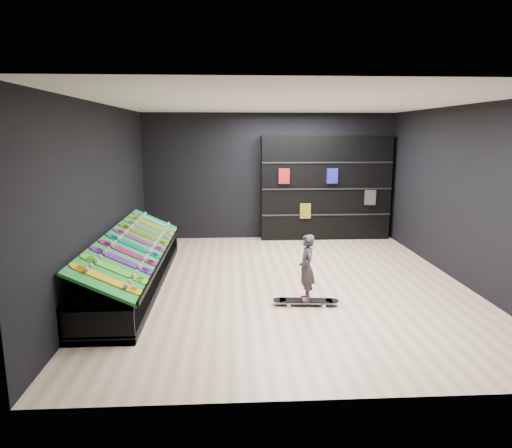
{
  "coord_description": "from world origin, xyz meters",
  "views": [
    {
      "loc": [
        -0.93,
        -7.44,
        2.53
      ],
      "look_at": [
        -0.5,
        0.2,
        1.0
      ],
      "focal_mm": 32.0,
      "sensor_mm": 36.0,
      "label": 1
    }
  ],
  "objects": [
    {
      "name": "back_shelving",
      "position": [
        1.34,
        3.32,
        1.24
      ],
      "size": [
        3.09,
        0.36,
        2.47
      ],
      "primitive_type": "cube",
      "color": "black",
      "rests_on": "ground"
    },
    {
      "name": "display_board_1",
      "position": [
        -2.49,
        -1.48,
        0.74
      ],
      "size": [
        0.93,
        0.22,
        0.5
      ],
      "primitive_type": null,
      "rotation": [
        0.0,
        0.44,
        0.0
      ],
      "color": "green",
      "rests_on": "turf_ramp"
    },
    {
      "name": "display_board_9",
      "position": [
        -2.49,
        1.9,
        0.74
      ],
      "size": [
        0.93,
        0.22,
        0.5
      ],
      "primitive_type": null,
      "rotation": [
        0.0,
        0.44,
        0.0
      ],
      "color": "#0CB2E5",
      "rests_on": "turf_ramp"
    },
    {
      "name": "child",
      "position": [
        0.18,
        -1.05,
        0.39
      ],
      "size": [
        0.17,
        0.23,
        0.6
      ],
      "primitive_type": "imported",
      "rotation": [
        0.0,
        0.0,
        -1.51
      ],
      "color": "black",
      "rests_on": "floor_skateboard"
    },
    {
      "name": "display_rack",
      "position": [
        -2.55,
        0.0,
        0.25
      ],
      "size": [
        0.9,
        4.5,
        0.5
      ],
      "primitive_type": null,
      "color": "black",
      "rests_on": "ground"
    },
    {
      "name": "wall_back",
      "position": [
        0.0,
        3.5,
        1.5
      ],
      "size": [
        6.0,
        0.02,
        3.0
      ],
      "primitive_type": "cube",
      "color": "black",
      "rests_on": "ground"
    },
    {
      "name": "display_board_6",
      "position": [
        -2.49,
        0.63,
        0.74
      ],
      "size": [
        0.93,
        0.22,
        0.5
      ],
      "primitive_type": null,
      "rotation": [
        0.0,
        0.44,
        0.0
      ],
      "color": "yellow",
      "rests_on": "turf_ramp"
    },
    {
      "name": "display_board_8",
      "position": [
        -2.49,
        1.48,
        0.74
      ],
      "size": [
        0.93,
        0.22,
        0.5
      ],
      "primitive_type": null,
      "rotation": [
        0.0,
        0.44,
        0.0
      ],
      "color": "orange",
      "rests_on": "turf_ramp"
    },
    {
      "name": "turf_ramp",
      "position": [
        -2.5,
        0.0,
        0.71
      ],
      "size": [
        0.92,
        4.5,
        0.46
      ],
      "primitive_type": "cube",
      "rotation": [
        0.0,
        0.44,
        0.0
      ],
      "color": "#106A1E",
      "rests_on": "display_rack"
    },
    {
      "name": "display_board_2",
      "position": [
        -2.49,
        -1.06,
        0.74
      ],
      "size": [
        0.93,
        0.22,
        0.5
      ],
      "primitive_type": null,
      "rotation": [
        0.0,
        0.44,
        0.0
      ],
      "color": "purple",
      "rests_on": "turf_ramp"
    },
    {
      "name": "display_board_3",
      "position": [
        -2.49,
        -0.63,
        0.74
      ],
      "size": [
        0.93,
        0.22,
        0.5
      ],
      "primitive_type": null,
      "rotation": [
        0.0,
        0.44,
        0.0
      ],
      "color": "#E5198C",
      "rests_on": "turf_ramp"
    },
    {
      "name": "display_board_0",
      "position": [
        -2.49,
        -1.9,
        0.74
      ],
      "size": [
        0.93,
        0.22,
        0.5
      ],
      "primitive_type": null,
      "rotation": [
        0.0,
        0.44,
        0.0
      ],
      "color": "yellow",
      "rests_on": "turf_ramp"
    },
    {
      "name": "display_board_4",
      "position": [
        -2.49,
        -0.21,
        0.74
      ],
      "size": [
        0.93,
        0.22,
        0.5
      ],
      "primitive_type": null,
      "rotation": [
        0.0,
        0.44,
        0.0
      ],
      "color": "#0C8C99",
      "rests_on": "turf_ramp"
    },
    {
      "name": "wall_front",
      "position": [
        0.0,
        -3.5,
        1.5
      ],
      "size": [
        6.0,
        0.02,
        3.0
      ],
      "primitive_type": "cube",
      "color": "black",
      "rests_on": "ground"
    },
    {
      "name": "ceiling",
      "position": [
        0.0,
        0.0,
        3.0
      ],
      "size": [
        6.0,
        7.0,
        0.01
      ],
      "primitive_type": "cube",
      "color": "white",
      "rests_on": "ground"
    },
    {
      "name": "display_board_5",
      "position": [
        -2.49,
        0.21,
        0.74
      ],
      "size": [
        0.93,
        0.22,
        0.5
      ],
      "primitive_type": null,
      "rotation": [
        0.0,
        0.44,
        0.0
      ],
      "color": "#2626BF",
      "rests_on": "turf_ramp"
    },
    {
      "name": "floor",
      "position": [
        0.0,
        0.0,
        0.0
      ],
      "size": [
        6.0,
        7.0,
        0.01
      ],
      "primitive_type": "cube",
      "color": "beige",
      "rests_on": "ground"
    },
    {
      "name": "floor_skateboard",
      "position": [
        0.18,
        -1.05,
        0.04
      ],
      "size": [
        1.0,
        0.31,
        0.09
      ],
      "primitive_type": null,
      "rotation": [
        0.0,
        0.0,
        -0.1
      ],
      "color": "black",
      "rests_on": "ground"
    },
    {
      "name": "wall_left",
      "position": [
        -3.0,
        0.0,
        1.5
      ],
      "size": [
        0.02,
        7.0,
        3.0
      ],
      "primitive_type": "cube",
      "color": "black",
      "rests_on": "ground"
    },
    {
      "name": "display_board_7",
      "position": [
        -2.49,
        1.06,
        0.74
      ],
      "size": [
        0.93,
        0.22,
        0.5
      ],
      "primitive_type": null,
      "rotation": [
        0.0,
        0.44,
        0.0
      ],
      "color": "black",
      "rests_on": "turf_ramp"
    },
    {
      "name": "wall_right",
      "position": [
        3.0,
        0.0,
        1.5
      ],
      "size": [
        0.02,
        7.0,
        3.0
      ],
      "primitive_type": "cube",
      "color": "black",
      "rests_on": "ground"
    }
  ]
}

